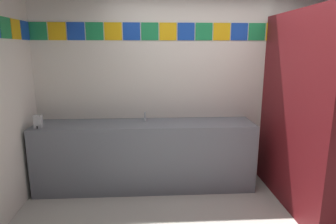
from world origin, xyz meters
The scene contains 6 objects.
wall_back centered at (0.00, 1.49, 1.44)m, with size 4.51×0.09×2.88m.
vanity_counter centered at (-0.79, 1.17, 0.45)m, with size 2.83×0.55×0.89m.
faucet_center centered at (-0.79, 1.26, 0.94)m, with size 0.04×0.10×0.14m.
soap_dispenser centered at (-2.08, 1.01, 0.97)m, with size 0.09×0.09×0.16m.
stall_divider centered at (1.02, 0.39, 1.12)m, with size 0.92×1.58×2.24m.
toilet centered at (1.51, 0.98, 0.30)m, with size 0.39×0.49×0.74m.
Camera 1 is at (-0.70, -2.44, 1.84)m, focal length 30.73 mm.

